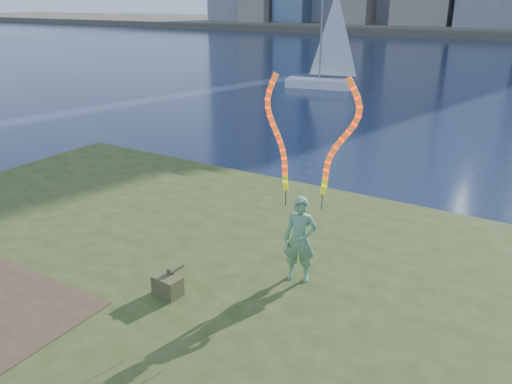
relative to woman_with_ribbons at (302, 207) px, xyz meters
The scene contains 5 objects.
ground 2.89m from the woman_with_ribbons, 158.95° to the right, with size 320.00×320.00×0.00m, color #1A2741.
grassy_knoll 3.91m from the woman_with_ribbons, 120.32° to the right, with size 20.00×18.00×0.80m.
woman_with_ribbons is the anchor object (origin of this frame).
canvas_bag 2.67m from the woman_with_ribbons, 136.01° to the right, with size 0.51×0.57×0.46m.
sailboat 25.92m from the woman_with_ribbons, 113.09° to the left, with size 4.71×2.14×7.06m.
Camera 1 is at (5.17, -6.54, 5.58)m, focal length 35.00 mm.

